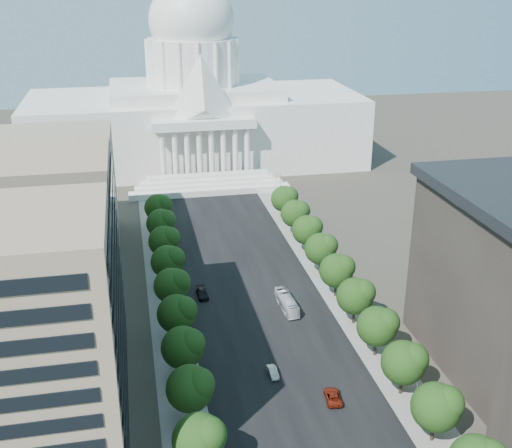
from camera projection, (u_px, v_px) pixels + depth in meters
road_asphalt at (241, 268)px, 155.90m from camera, size 30.00×260.00×0.01m
sidewalk_left at (163, 275)px, 152.39m from camera, size 8.00×260.00×0.02m
sidewalk_right at (316, 262)px, 159.41m from camera, size 8.00×260.00×0.02m
capitol at (195, 109)px, 234.84m from camera, size 120.00×56.00×73.00m
office_block_left_far at (32, 210)px, 150.57m from camera, size 38.00×52.00×30.00m
tree_l_b at (201, 438)px, 90.00m from camera, size 7.79×7.60×9.97m
tree_l_c at (192, 387)px, 100.92m from camera, size 7.79×7.60×9.97m
tree_l_d at (185, 347)px, 111.84m from camera, size 7.79×7.60×9.97m
tree_l_e at (178, 313)px, 122.77m from camera, size 7.79×7.60×9.97m
tree_l_f at (173, 285)px, 133.69m from camera, size 7.79×7.60×9.97m
tree_l_g at (169, 261)px, 144.61m from camera, size 7.79×7.60×9.97m
tree_l_h at (165, 240)px, 155.53m from camera, size 7.79×7.60×9.97m
tree_l_i at (162, 222)px, 166.45m from camera, size 7.79×7.60×9.97m
tree_l_j at (159, 207)px, 177.37m from camera, size 7.79×7.60×9.97m
tree_r_b at (438, 406)px, 96.65m from camera, size 7.79×7.60×9.97m
tree_r_c at (406, 362)px, 107.57m from camera, size 7.79×7.60×9.97m
tree_r_d at (379, 325)px, 118.49m from camera, size 7.79×7.60×9.97m
tree_r_e at (357, 295)px, 129.41m from camera, size 7.79×7.60×9.97m
tree_r_f at (338, 270)px, 140.34m from camera, size 7.79×7.60×9.97m
tree_r_g at (322, 248)px, 151.26m from camera, size 7.79×7.60×9.97m
tree_r_h at (308, 229)px, 162.18m from camera, size 7.79×7.60×9.97m
tree_r_i at (296, 213)px, 173.10m from camera, size 7.79×7.60×9.97m
tree_r_j at (285, 198)px, 184.02m from camera, size 7.79×7.60×9.97m
streetlight_b at (416, 366)px, 107.36m from camera, size 2.61×0.44×9.00m
streetlight_c at (364, 297)px, 130.11m from camera, size 2.61×0.44×9.00m
streetlight_d at (327, 248)px, 152.87m from camera, size 2.61×0.44×9.00m
streetlight_e at (300, 212)px, 175.62m from camera, size 2.61×0.44×9.00m
streetlight_f at (279, 184)px, 198.37m from camera, size 2.61×0.44×9.00m
car_silver at (273, 372)px, 114.59m from camera, size 1.63×4.23×1.38m
car_red at (333, 396)px, 107.96m from camera, size 3.14×5.71×1.52m
car_dark_b at (202, 293)px, 142.07m from camera, size 2.57×5.66×1.61m
city_bus at (287, 302)px, 136.78m from camera, size 3.08×10.95×3.02m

